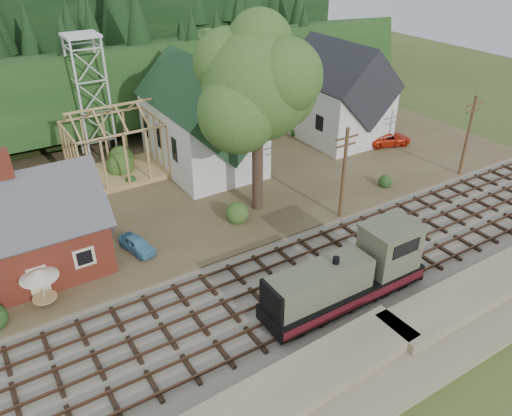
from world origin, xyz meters
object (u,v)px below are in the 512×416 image
car_red (389,139)px  patio_set (39,275)px  car_blue (137,244)px  locomotive (351,276)px

car_red → patio_set: patio_set is taller
car_red → patio_set: size_ratio=1.83×
patio_set → car_blue: bearing=19.6°
car_blue → patio_set: patio_set is taller
locomotive → car_blue: size_ratio=3.35×
locomotive → patio_set: locomotive is taller
locomotive → car_blue: bearing=128.4°
locomotive → car_red: locomotive is taller
car_blue → patio_set: 7.66m
locomotive → car_red: bearing=39.7°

